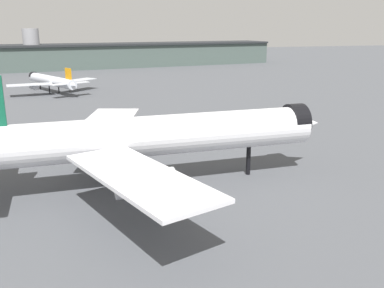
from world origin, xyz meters
TOP-DOWN VIEW (x-y plane):
  - ground at (0.00, 0.00)m, footprint 900.00×900.00m
  - airliner_near_gate at (-1.74, 2.39)m, footprint 66.94×61.30m
  - airliner_far_taxiway at (-17.08, 118.33)m, footprint 35.53×39.54m
  - terminal_building at (36.12, 227.30)m, footprint 197.05×53.30m
  - service_truck_front at (-28.00, 33.86)m, footprint 5.65×2.91m
  - traffic_cone_near_nose at (17.52, 33.64)m, footprint 0.60×0.60m

SIDE VIEW (x-z plane):
  - ground at x=0.00m, z-range 0.00..0.00m
  - traffic_cone_near_nose at x=17.52m, z-range 0.00..0.75m
  - service_truck_front at x=-28.00m, z-range 0.09..3.09m
  - airliner_far_taxiway at x=-17.08m, z-range -0.66..10.45m
  - terminal_building at x=36.12m, z-range -4.63..20.63m
  - airliner_near_gate at x=-1.74m, z-range -1.16..18.41m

